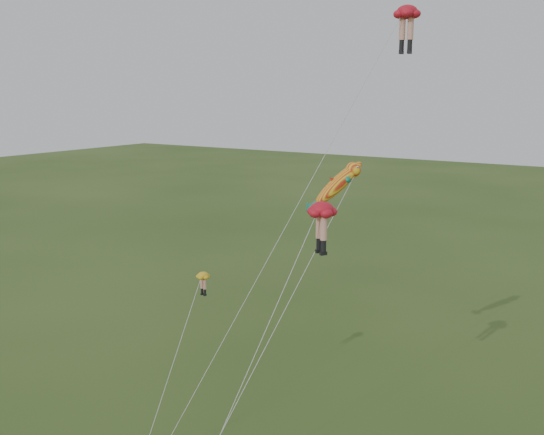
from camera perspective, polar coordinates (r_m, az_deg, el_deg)
The scene contains 4 objects.
legs_kite_red_high at distance 36.22m, azimuth 12.27°, elevation 17.56°, with size 8.76×13.59×23.70m.
legs_kite_red_mid at distance 28.90m, azimuth 4.54°, elevation 0.03°, with size 3.97×8.70×13.83m.
legs_kite_yellow at distance 34.35m, azimuth -6.93°, elevation -6.84°, with size 1.75×7.75×8.99m.
fish_kite at distance 33.01m, azimuth 6.23°, elevation 3.09°, with size 3.46×13.24×15.53m.
Camera 1 is at (17.48, -20.93, 18.87)m, focal length 40.00 mm.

